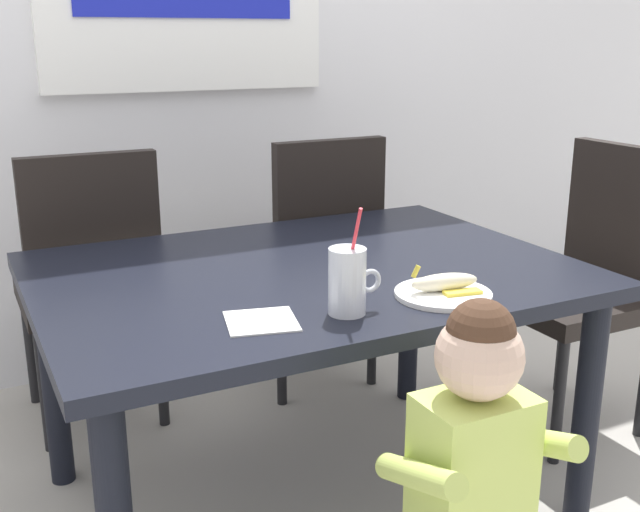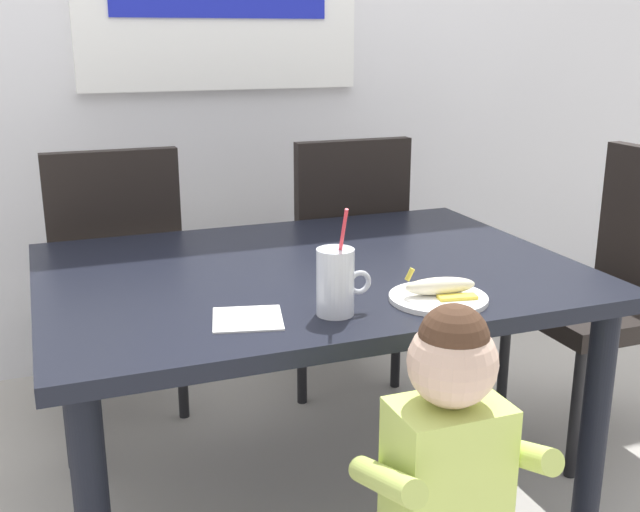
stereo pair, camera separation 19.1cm
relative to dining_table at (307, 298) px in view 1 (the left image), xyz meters
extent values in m
plane|color=#B7B2A8|center=(0.00, 0.00, -0.62)|extent=(24.00, 24.00, 0.00)
cube|color=black|center=(0.00, 0.00, 0.07)|extent=(1.40, 1.02, 0.04)
cylinder|color=black|center=(0.62, -0.43, -0.29)|extent=(0.07, 0.07, 0.67)
cylinder|color=black|center=(-0.62, 0.43, -0.29)|extent=(0.07, 0.07, 0.67)
cylinder|color=black|center=(0.62, 0.43, -0.29)|extent=(0.07, 0.07, 0.67)
cube|color=black|center=(-0.44, 0.82, -0.17)|extent=(0.44, 0.44, 0.06)
cube|color=black|center=(-0.44, 0.62, 0.10)|extent=(0.42, 0.05, 0.48)
cylinder|color=black|center=(-0.25, 1.01, -0.41)|extent=(0.04, 0.04, 0.42)
cylinder|color=black|center=(-0.63, 1.01, -0.41)|extent=(0.04, 0.04, 0.42)
cylinder|color=black|center=(-0.25, 0.63, -0.41)|extent=(0.04, 0.04, 0.42)
cylinder|color=black|center=(-0.63, 0.63, -0.41)|extent=(0.04, 0.04, 0.42)
cube|color=black|center=(0.37, 0.78, -0.17)|extent=(0.44, 0.44, 0.06)
cube|color=black|center=(0.37, 0.58, 0.10)|extent=(0.42, 0.05, 0.48)
cylinder|color=black|center=(0.56, 0.97, -0.41)|extent=(0.04, 0.04, 0.42)
cylinder|color=black|center=(0.18, 0.97, -0.41)|extent=(0.04, 0.04, 0.42)
cylinder|color=black|center=(0.56, 0.59, -0.41)|extent=(0.04, 0.04, 0.42)
cylinder|color=black|center=(0.18, 0.59, -0.41)|extent=(0.04, 0.04, 0.42)
cube|color=black|center=(0.98, 0.02, -0.17)|extent=(0.44, 0.44, 0.06)
cube|color=black|center=(1.18, 0.02, 0.10)|extent=(0.05, 0.42, 0.48)
cylinder|color=black|center=(0.79, 0.21, -0.41)|extent=(0.04, 0.04, 0.42)
cylinder|color=black|center=(0.79, -0.17, -0.41)|extent=(0.04, 0.04, 0.42)
cylinder|color=black|center=(1.17, 0.21, -0.41)|extent=(0.04, 0.04, 0.42)
cube|color=#C6DB66|center=(0.02, -0.70, -0.13)|extent=(0.22, 0.15, 0.30)
sphere|color=beige|center=(0.02, -0.70, 0.10)|extent=(0.17, 0.17, 0.17)
sphere|color=#472D1E|center=(0.02, -0.70, 0.15)|extent=(0.13, 0.13, 0.13)
cylinder|color=#C6DB66|center=(-0.12, -0.72, -0.10)|extent=(0.05, 0.24, 0.13)
cylinder|color=#C6DB66|center=(0.16, -0.72, -0.10)|extent=(0.05, 0.24, 0.13)
cylinder|color=silver|center=(-0.07, -0.35, 0.16)|extent=(0.08, 0.08, 0.15)
cylinder|color=#8C6647|center=(-0.07, -0.35, 0.13)|extent=(0.07, 0.07, 0.08)
torus|color=silver|center=(-0.01, -0.35, 0.15)|extent=(0.06, 0.01, 0.06)
cylinder|color=#E5333F|center=(-0.06, -0.36, 0.23)|extent=(0.01, 0.08, 0.21)
cylinder|color=white|center=(0.19, -0.35, 0.09)|extent=(0.23, 0.23, 0.01)
ellipsoid|color=#F4EAC6|center=(0.20, -0.35, 0.12)|extent=(0.18, 0.07, 0.04)
cube|color=yellow|center=(0.22, -0.39, 0.10)|extent=(0.09, 0.05, 0.01)
cube|color=yellow|center=(0.22, -0.31, 0.10)|extent=(0.09, 0.05, 0.01)
cylinder|color=yellow|center=(0.12, -0.34, 0.15)|extent=(0.03, 0.02, 0.03)
cube|color=white|center=(-0.26, -0.32, 0.09)|extent=(0.18, 0.18, 0.00)
camera|label=1|loc=(-0.83, -1.74, 0.68)|focal=42.59mm
camera|label=2|loc=(-0.66, -1.81, 0.68)|focal=42.59mm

